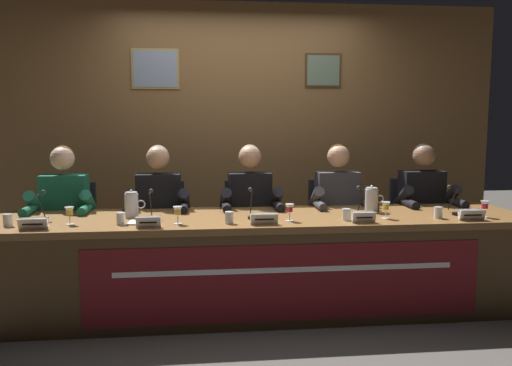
{
  "coord_description": "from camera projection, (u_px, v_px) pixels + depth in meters",
  "views": [
    {
      "loc": [
        -0.4,
        -3.77,
        1.45
      ],
      "look_at": [
        0.0,
        0.0,
        0.97
      ],
      "focal_mm": 36.02,
      "sensor_mm": 36.0,
      "label": 1
    }
  ],
  "objects": [
    {
      "name": "microphone_left",
      "position": [
        151.0,
        210.0,
        3.7
      ],
      "size": [
        0.06,
        0.17,
        0.22
      ],
      "color": "black",
      "rests_on": "conference_table"
    },
    {
      "name": "water_cup_far_left",
      "position": [
        8.0,
        221.0,
        3.48
      ],
      "size": [
        0.06,
        0.06,
        0.08
      ],
      "color": "silver",
      "rests_on": "conference_table"
    },
    {
      "name": "microphone_center",
      "position": [
        251.0,
        208.0,
        3.77
      ],
      "size": [
        0.06,
        0.17,
        0.22
      ],
      "color": "black",
      "rests_on": "conference_table"
    },
    {
      "name": "panelist_right",
      "position": [
        339.0,
        205.0,
        4.35
      ],
      "size": [
        0.51,
        0.48,
        1.23
      ],
      "color": "black",
      "rests_on": "ground_plane"
    },
    {
      "name": "ground_plane",
      "position": [
        256.0,
        308.0,
        3.94
      ],
      "size": [
        12.0,
        12.0,
        0.0
      ],
      "primitive_type": "plane",
      "color": "#4C4742"
    },
    {
      "name": "nameplate_far_right",
      "position": [
        472.0,
        215.0,
        3.69
      ],
      "size": [
        0.19,
        0.06,
        0.08
      ],
      "color": "white",
      "rests_on": "conference_table"
    },
    {
      "name": "conference_table",
      "position": [
        258.0,
        248.0,
        3.76
      ],
      "size": [
        4.09,
        0.87,
        0.72
      ],
      "color": "brown",
      "rests_on": "ground_plane"
    },
    {
      "name": "microphone_right",
      "position": [
        361.0,
        206.0,
        3.87
      ],
      "size": [
        0.06,
        0.17,
        0.22
      ],
      "color": "black",
      "rests_on": "conference_table"
    },
    {
      "name": "chair_far_right",
      "position": [
        414.0,
        230.0,
        4.66
      ],
      "size": [
        0.44,
        0.45,
        0.91
      ],
      "color": "black",
      "rests_on": "ground_plane"
    },
    {
      "name": "juice_glass_right",
      "position": [
        386.0,
        207.0,
        3.74
      ],
      "size": [
        0.06,
        0.06,
        0.12
      ],
      "color": "white",
      "rests_on": "conference_table"
    },
    {
      "name": "water_cup_right",
      "position": [
        346.0,
        215.0,
        3.68
      ],
      "size": [
        0.06,
        0.06,
        0.08
      ],
      "color": "silver",
      "rests_on": "conference_table"
    },
    {
      "name": "water_cup_far_right",
      "position": [
        438.0,
        213.0,
        3.76
      ],
      "size": [
        0.06,
        0.06,
        0.08
      ],
      "color": "silver",
      "rests_on": "conference_table"
    },
    {
      "name": "microphone_far_left",
      "position": [
        41.0,
        211.0,
        3.64
      ],
      "size": [
        0.06,
        0.17,
        0.22
      ],
      "color": "black",
      "rests_on": "conference_table"
    },
    {
      "name": "microphone_far_right",
      "position": [
        454.0,
        205.0,
        3.92
      ],
      "size": [
        0.06,
        0.17,
        0.22
      ],
      "color": "black",
      "rests_on": "conference_table"
    },
    {
      "name": "document_stack_left",
      "position": [
        144.0,
        222.0,
        3.59
      ],
      "size": [
        0.22,
        0.17,
        0.01
      ],
      "color": "white",
      "rests_on": "conference_table"
    },
    {
      "name": "nameplate_center",
      "position": [
        264.0,
        219.0,
        3.54
      ],
      "size": [
        0.19,
        0.06,
        0.08
      ],
      "color": "white",
      "rests_on": "conference_table"
    },
    {
      "name": "water_pitcher_left_side",
      "position": [
        132.0,
        205.0,
        3.78
      ],
      "size": [
        0.15,
        0.1,
        0.21
      ],
      "color": "silver",
      "rests_on": "conference_table"
    },
    {
      "name": "panelist_center",
      "position": [
        251.0,
        207.0,
        4.27
      ],
      "size": [
        0.51,
        0.48,
        1.23
      ],
      "color": "black",
      "rests_on": "ground_plane"
    },
    {
      "name": "juice_glass_far_right",
      "position": [
        485.0,
        206.0,
        3.79
      ],
      "size": [
        0.06,
        0.06,
        0.12
      ],
      "color": "white",
      "rests_on": "conference_table"
    },
    {
      "name": "chair_left",
      "position": [
        161.0,
        236.0,
        4.42
      ],
      "size": [
        0.44,
        0.45,
        0.91
      ],
      "color": "black",
      "rests_on": "ground_plane"
    },
    {
      "name": "water_cup_left",
      "position": [
        121.0,
        219.0,
        3.53
      ],
      "size": [
        0.06,
        0.06,
        0.08
      ],
      "color": "silver",
      "rests_on": "conference_table"
    },
    {
      "name": "water_pitcher_right_side",
      "position": [
        372.0,
        200.0,
        4.02
      ],
      "size": [
        0.15,
        0.1,
        0.21
      ],
      "color": "silver",
      "rests_on": "conference_table"
    },
    {
      "name": "panelist_left",
      "position": [
        158.0,
        209.0,
        4.19
      ],
      "size": [
        0.51,
        0.48,
        1.23
      ],
      "color": "black",
      "rests_on": "ground_plane"
    },
    {
      "name": "juice_glass_left",
      "position": [
        178.0,
        212.0,
        3.55
      ],
      "size": [
        0.06,
        0.06,
        0.12
      ],
      "color": "white",
      "rests_on": "conference_table"
    },
    {
      "name": "chair_right",
      "position": [
        333.0,
        232.0,
        4.58
      ],
      "size": [
        0.44,
        0.45,
        0.91
      ],
      "color": "black",
      "rests_on": "ground_plane"
    },
    {
      "name": "wall_back_panelled",
      "position": [
        240.0,
        133.0,
        5.26
      ],
      "size": [
        5.29,
        0.14,
        2.6
      ],
      "color": "brown",
      "rests_on": "ground_plane"
    },
    {
      "name": "panelist_far_left",
      "position": [
        63.0,
        211.0,
        4.11
      ],
      "size": [
        0.51,
        0.48,
        1.23
      ],
      "color": "black",
      "rests_on": "ground_plane"
    },
    {
      "name": "water_cup_center",
      "position": [
        229.0,
        218.0,
        3.57
      ],
      "size": [
        0.06,
        0.06,
        0.08
      ],
      "color": "silver",
      "rests_on": "conference_table"
    },
    {
      "name": "juice_glass_center",
      "position": [
        290.0,
        209.0,
        3.65
      ],
      "size": [
        0.06,
        0.06,
        0.12
      ],
      "color": "white",
      "rests_on": "conference_table"
    },
    {
      "name": "panelist_far_right",
      "position": [
        425.0,
        204.0,
        4.43
      ],
      "size": [
        0.51,
        0.48,
        1.23
      ],
      "color": "black",
      "rests_on": "ground_plane"
    },
    {
      "name": "chair_center",
      "position": [
        249.0,
        234.0,
        4.5
      ],
      "size": [
        0.44,
        0.45,
        0.91
      ],
      "color": "black",
      "rests_on": "ground_plane"
    },
    {
      "name": "nameplate_far_left",
      "position": [
        33.0,
        224.0,
        3.37
      ],
      "size": [
        0.19,
        0.06,
        0.08
      ],
      "color": "white",
      "rests_on": "conference_table"
    },
    {
      "name": "nameplate_right",
      "position": [
        364.0,
        217.0,
        3.6
      ],
      "size": [
        0.17,
        0.06,
        0.08
      ],
      "color": "white",
      "rests_on": "conference_table"
    },
    {
      "name": "nameplate_left",
      "position": [
        148.0,
        222.0,
        3.43
      ],
      "size": [
        0.16,
        0.06,
        0.08
      ],
      "color": "white",
      "rests_on": "conference_table"
    },
    {
      "name": "chair_far_left",
      "position": [
        70.0,
        239.0,
        4.34
      ],
      "size": [
        0.44,
        0.45,
        0.91
      ],
      "color": "black",
      "rests_on": "ground_plane"
    },
    {
      "name": "juice_glass_far_left",
      "position": [
        69.0,
        212.0,
        3.53
      ],
      "size": [
        0.06,
        0.06,
        0.12
      ],
      "color": "white",
      "rests_on": "conference_table"
    }
  ]
}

